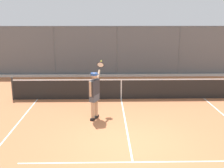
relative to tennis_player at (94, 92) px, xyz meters
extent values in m
plane|color=#B76B42|center=(-1.15, 2.16, -1.07)|extent=(60.00, 60.00, 0.00)
cube|color=white|center=(-1.15, 3.31, -1.07)|extent=(6.18, 0.05, 0.01)
cube|color=white|center=(-1.15, 0.37, -1.07)|extent=(0.05, 5.89, 0.01)
cylinder|color=#565B60|center=(-5.16, -7.75, 0.53)|extent=(0.07, 0.07, 3.21)
cylinder|color=#565B60|center=(-1.15, -7.75, 0.53)|extent=(0.07, 0.07, 3.21)
cylinder|color=#565B60|center=(2.85, -7.75, 0.53)|extent=(0.07, 0.07, 3.21)
cylinder|color=#565B60|center=(-1.15, -7.75, 2.10)|extent=(16.02, 0.05, 0.05)
cube|color=#565B60|center=(-1.15, -7.75, 0.53)|extent=(16.02, 0.02, 3.21)
cube|color=#387A3D|center=(-1.15, -8.40, 0.45)|extent=(19.02, 0.90, 3.04)
cube|color=silver|center=(-1.15, -7.57, -1.00)|extent=(17.02, 0.18, 0.15)
cylinder|color=#2D2D2D|center=(3.93, -2.57, -0.54)|extent=(0.09, 0.09, 1.07)
cube|color=black|center=(-1.15, -2.57, -0.62)|extent=(10.08, 0.02, 0.91)
cube|color=white|center=(-1.15, -2.57, -0.14)|extent=(10.08, 0.04, 0.05)
cube|color=white|center=(-1.15, -2.57, -0.62)|extent=(0.05, 0.04, 0.91)
cube|color=black|center=(0.06, 0.15, -1.03)|extent=(0.21, 0.28, 0.09)
cylinder|color=tan|center=(0.06, 0.15, -0.57)|extent=(0.13, 0.13, 0.84)
cube|color=black|center=(-0.06, -0.11, -1.03)|extent=(0.21, 0.28, 0.09)
cylinder|color=tan|center=(-0.06, -0.11, -0.57)|extent=(0.13, 0.13, 0.84)
cube|color=#474C56|center=(0.00, 0.02, -0.23)|extent=(0.38, 0.49, 0.26)
cube|color=#2D2D33|center=(0.00, 0.02, 0.15)|extent=(0.41, 0.56, 0.60)
cylinder|color=tan|center=(0.14, 0.30, 0.18)|extent=(0.08, 0.08, 0.56)
cylinder|color=tan|center=(-0.15, -0.44, 0.57)|extent=(0.14, 0.41, 0.31)
sphere|color=tan|center=(0.00, 0.02, 0.61)|extent=(0.23, 0.23, 0.23)
cylinder|color=#284C93|center=(0.00, 0.02, 0.68)|extent=(0.35, 0.35, 0.09)
cube|color=#284C93|center=(-0.05, -0.10, 0.64)|extent=(0.27, 0.27, 0.02)
cylinder|color=black|center=(-0.19, -0.69, 0.74)|extent=(0.06, 0.17, 0.13)
torus|color=black|center=(-0.22, -0.87, 0.87)|extent=(0.32, 0.23, 0.26)
cylinder|color=silver|center=(-0.22, -0.87, 0.87)|extent=(0.27, 0.18, 0.21)
sphere|color=#C1D138|center=(-0.25, -1.05, 0.99)|extent=(0.07, 0.07, 0.07)
camera|label=1|loc=(-0.45, 10.10, 2.79)|focal=44.73mm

